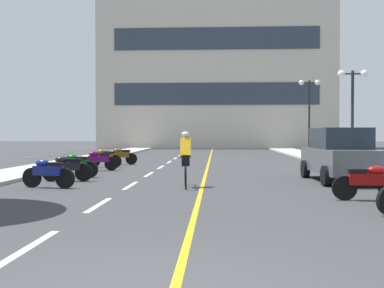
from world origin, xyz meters
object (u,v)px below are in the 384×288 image
object	(u,v)px
motorcycle_6	(98,160)
street_lamp_mid	(353,94)
motorcycle_2	(368,181)
motorcycle_3	(48,172)
motorcycle_4	(67,168)
motorcycle_8	(121,156)
motorcycle_7	(105,157)
street_lamp_far	(309,100)
parked_car_near	(340,155)
cyclist_rider	(185,158)
motorcycle_5	(76,165)

from	to	relation	value
motorcycle_6	street_lamp_mid	bearing A→B (deg)	14.55
motorcycle_2	motorcycle_3	xyz separation A→B (m)	(-8.72, 2.19, 0.00)
motorcycle_4	motorcycle_6	size ratio (longest dim) A/B	1.03
motorcycle_8	street_lamp_mid	bearing A→B (deg)	-4.90
motorcycle_6	motorcycle_7	size ratio (longest dim) A/B	0.98
motorcycle_3	motorcycle_7	xyz separation A→B (m)	(-0.36, 8.63, 0.00)
motorcycle_7	street_lamp_far	bearing A→B (deg)	42.17
street_lamp_far	motorcycle_6	size ratio (longest dim) A/B	3.15
street_lamp_far	parked_car_near	size ratio (longest dim) A/B	1.22
motorcycle_7	cyclist_rider	bearing A→B (deg)	-61.35
street_lamp_mid	motorcycle_8	xyz separation A→B (m)	(-11.63, 1.00, -3.06)
motorcycle_2	street_lamp_mid	bearing A→B (deg)	75.98
motorcycle_2	cyclist_rider	world-z (taller)	cyclist_rider
motorcycle_5	motorcycle_2	bearing A→B (deg)	-32.34
motorcycle_6	motorcycle_4	bearing A→B (deg)	-88.94
street_lamp_far	motorcycle_7	size ratio (longest dim) A/B	3.08
motorcycle_3	motorcycle_6	xyz separation A→B (m)	(-0.13, 6.51, 0.00)
motorcycle_6	motorcycle_7	xyz separation A→B (m)	(-0.23, 2.12, 0.00)
motorcycle_2	motorcycle_4	world-z (taller)	same
motorcycle_3	motorcycle_4	world-z (taller)	same
motorcycle_7	motorcycle_8	bearing A→B (deg)	78.57
motorcycle_2	motorcycle_4	distance (m)	9.69
street_lamp_far	motorcycle_6	distance (m)	17.63
motorcycle_4	street_lamp_far	bearing A→B (deg)	56.53
street_lamp_mid	motorcycle_5	bearing A→B (deg)	-152.64
cyclist_rider	motorcycle_4	bearing A→B (deg)	160.62
street_lamp_far	motorcycle_2	xyz separation A→B (m)	(-2.75, -21.53, -3.45)
motorcycle_6	cyclist_rider	bearing A→B (deg)	-55.02
street_lamp_far	cyclist_rider	xyz separation A→B (m)	(-7.37, -18.86, -3.04)
street_lamp_mid	motorcycle_2	xyz separation A→B (m)	(-2.94, -11.76, -3.06)
motorcycle_4	cyclist_rider	size ratio (longest dim) A/B	0.96
motorcycle_6	cyclist_rider	distance (m)	7.37
motorcycle_4	motorcycle_7	xyz separation A→B (m)	(-0.32, 6.69, 0.00)
motorcycle_5	cyclist_rider	xyz separation A→B (m)	(4.27, -2.96, 0.41)
parked_car_near	motorcycle_7	distance (m)	11.46
motorcycle_2	motorcycle_6	size ratio (longest dim) A/B	1.03
street_lamp_far	motorcycle_7	xyz separation A→B (m)	(-11.82, -10.71, -3.45)
motorcycle_2	motorcycle_8	distance (m)	15.44
motorcycle_6	parked_car_near	bearing A→B (deg)	-24.02
motorcycle_2	motorcycle_5	distance (m)	10.54
street_lamp_mid	motorcycle_6	distance (m)	12.55
parked_car_near	motorcycle_6	world-z (taller)	parked_car_near
motorcycle_6	motorcycle_8	world-z (taller)	same
street_lamp_mid	motorcycle_5	distance (m)	13.68
street_lamp_far	motorcycle_7	bearing A→B (deg)	-137.83
parked_car_near	motorcycle_7	size ratio (longest dim) A/B	2.52
motorcycle_4	motorcycle_8	bearing A→B (deg)	89.52
street_lamp_far	motorcycle_5	bearing A→B (deg)	-126.23
parked_car_near	motorcycle_7	bearing A→B (deg)	146.73
street_lamp_mid	street_lamp_far	distance (m)	9.78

